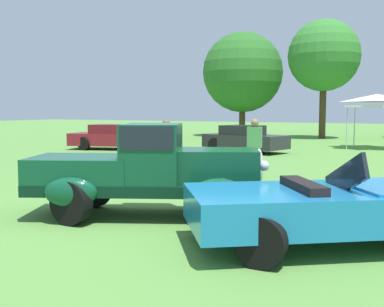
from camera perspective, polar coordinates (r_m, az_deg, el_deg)
The scene contains 10 objects.
ground_plane at distance 9.01m, azimuth -5.72°, elevation -7.17°, with size 120.00×120.00×0.00m, color #568C3D.
feature_pickup_truck at distance 8.54m, azimuth -5.36°, elevation -1.97°, with size 4.41×3.09×1.70m.
neighbor_convertible at distance 7.02m, azimuth 17.24°, elevation -6.18°, with size 4.32×3.75×1.40m.
show_car_burgundy at distance 23.02m, azimuth -9.44°, elevation 1.99°, with size 4.64×2.81×1.22m.
show_car_charcoal at distance 21.44m, azimuth 6.40°, elevation 1.77°, with size 4.11×2.62×1.22m.
spectator_near_truck at distance 12.59m, azimuth -3.17°, elevation 0.66°, with size 0.36×0.46×1.69m.
spectator_far_side at distance 13.41m, azimuth 7.66°, elevation 0.91°, with size 0.43×0.30×1.69m.
canopy_tent_left_field at distance 24.86m, azimuth 21.70°, elevation 6.13°, with size 2.65×2.65×2.71m.
treeline_far_left at distance 34.05m, azimuth 6.21°, elevation 9.83°, with size 5.72×5.72×7.45m.
treeline_mid_left at distance 32.55m, azimuth 15.86°, elevation 11.43°, with size 4.72×4.72×7.85m.
Camera 1 is at (4.83, -7.34, 1.97)m, focal length 43.56 mm.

